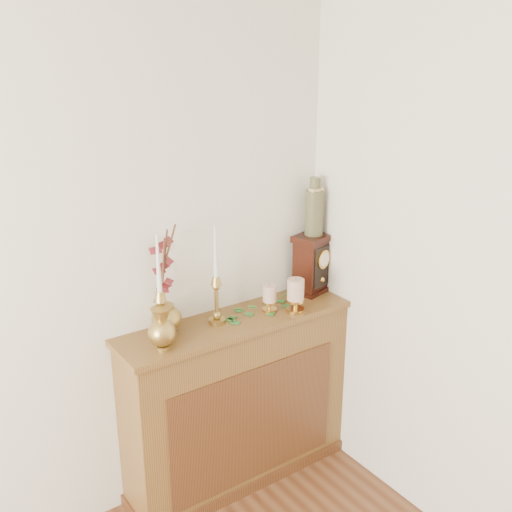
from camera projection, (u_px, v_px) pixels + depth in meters
console_shelf at (238, 405)px, 3.10m from camera, size 1.24×0.34×0.93m
candlestick_left at (161, 309)px, 2.63m from camera, size 0.09×0.09×0.51m
candlestick_center at (216, 292)px, 2.84m from camera, size 0.08×0.08×0.48m
bud_vase at (162, 330)px, 2.59m from camera, size 0.12×0.12×0.20m
ginger_jar at (164, 282)px, 2.75m from camera, size 0.21×0.23×0.53m
pillar_candle_left at (269, 297)px, 2.99m from camera, size 0.08×0.08×0.15m
pillar_candle_right at (296, 294)px, 2.98m from camera, size 0.10×0.10×0.18m
ivy_garland at (253, 311)px, 2.98m from camera, size 0.38×0.18×0.07m
mantel_clock at (313, 264)px, 3.21m from camera, size 0.25×0.20×0.32m
ceramic_vase at (314, 209)px, 3.12m from camera, size 0.10×0.10×0.31m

